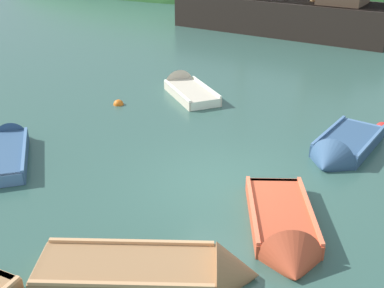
# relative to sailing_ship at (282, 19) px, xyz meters

# --- Properties ---
(ground_plane) EXTENTS (120.00, 120.00, 0.00)m
(ground_plane) POSITION_rel_sailing_ship_xyz_m (2.17, -17.22, -0.74)
(ground_plane) COLOR #33564C
(sailing_ship) EXTENTS (14.79, 5.49, 12.48)m
(sailing_ship) POSITION_rel_sailing_ship_xyz_m (0.00, 0.00, 0.00)
(sailing_ship) COLOR black
(sailing_ship) RESTS_ON ground
(rowboat_outer_right) EXTENTS (2.81, 3.26, 0.91)m
(rowboat_outer_right) POSITION_rel_sailing_ship_xyz_m (-3.78, -17.79, -0.64)
(rowboat_outer_right) COLOR #335175
(rowboat_outer_right) RESTS_ON ground
(rowboat_portside) EXTENTS (4.07, 2.41, 1.14)m
(rowboat_portside) POSITION_rel_sailing_ship_xyz_m (2.20, -20.65, -0.65)
(rowboat_portside) COLOR #9E7047
(rowboat_portside) RESTS_ON ground
(rowboat_outer_left) EXTENTS (1.99, 3.32, 1.20)m
(rowboat_outer_left) POSITION_rel_sailing_ship_xyz_m (4.61, -14.57, -0.63)
(rowboat_outer_left) COLOR #335175
(rowboat_outer_left) RESTS_ON ground
(rowboat_center) EXTENTS (3.03, 3.09, 1.14)m
(rowboat_center) POSITION_rel_sailing_ship_xyz_m (-1.20, -11.43, -0.64)
(rowboat_center) COLOR beige
(rowboat_center) RESTS_ON ground
(rowboat_far) EXTENTS (2.22, 3.39, 1.20)m
(rowboat_far) POSITION_rel_sailing_ship_xyz_m (3.90, -18.80, -0.65)
(rowboat_far) COLOR #C64C2D
(rowboat_far) RESTS_ON ground
(buoy_orange) EXTENTS (0.35, 0.35, 0.35)m
(buoy_orange) POSITION_rel_sailing_ship_xyz_m (-2.88, -13.45, -0.74)
(buoy_orange) COLOR orange
(buoy_orange) RESTS_ON ground
(buoy_red) EXTENTS (0.42, 0.42, 0.42)m
(buoy_red) POSITION_rel_sailing_ship_xyz_m (5.62, -12.33, -0.74)
(buoy_red) COLOR red
(buoy_red) RESTS_ON ground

